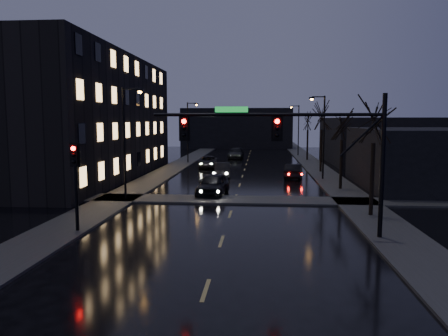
% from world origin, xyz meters
% --- Properties ---
extents(ground, '(160.00, 160.00, 0.00)m').
position_xyz_m(ground, '(0.00, 0.00, 0.00)').
color(ground, black).
rests_on(ground, ground).
extents(sidewalk_left, '(3.00, 140.00, 0.12)m').
position_xyz_m(sidewalk_left, '(-8.50, 35.00, 0.06)').
color(sidewalk_left, '#2D2D2B').
rests_on(sidewalk_left, ground).
extents(sidewalk_right, '(3.00, 140.00, 0.12)m').
position_xyz_m(sidewalk_right, '(8.50, 35.00, 0.06)').
color(sidewalk_right, '#2D2D2B').
rests_on(sidewalk_right, ground).
extents(sidewalk_cross, '(40.00, 3.00, 0.12)m').
position_xyz_m(sidewalk_cross, '(0.00, 18.50, 0.06)').
color(sidewalk_cross, '#2D2D2B').
rests_on(sidewalk_cross, ground).
extents(apartment_block, '(12.00, 30.00, 12.00)m').
position_xyz_m(apartment_block, '(-16.50, 30.00, 6.00)').
color(apartment_block, black).
rests_on(apartment_block, ground).
extents(commercial_right_near, '(10.00, 14.00, 5.00)m').
position_xyz_m(commercial_right_near, '(15.50, 26.00, 2.50)').
color(commercial_right_near, black).
rests_on(commercial_right_near, ground).
extents(commercial_right_far, '(12.00, 18.00, 6.00)m').
position_xyz_m(commercial_right_far, '(17.00, 48.00, 3.00)').
color(commercial_right_far, black).
rests_on(commercial_right_far, ground).
extents(far_block, '(22.00, 10.00, 8.00)m').
position_xyz_m(far_block, '(-3.00, 78.00, 4.00)').
color(far_block, black).
rests_on(far_block, ground).
extents(signal_mast, '(11.11, 0.41, 7.00)m').
position_xyz_m(signal_mast, '(3.85, 9.00, 4.87)').
color(signal_mast, black).
rests_on(signal_mast, ground).
extents(signal_pole_left, '(0.35, 0.41, 4.53)m').
position_xyz_m(signal_pole_left, '(-7.50, 8.99, 3.01)').
color(signal_pole_left, black).
rests_on(signal_pole_left, ground).
extents(tree_near, '(3.52, 3.52, 8.08)m').
position_xyz_m(tree_near, '(8.40, 14.00, 6.22)').
color(tree_near, black).
rests_on(tree_near, ground).
extents(tree_mid_a, '(3.30, 3.30, 7.58)m').
position_xyz_m(tree_mid_a, '(8.40, 24.00, 5.83)').
color(tree_mid_a, black).
rests_on(tree_mid_a, ground).
extents(tree_mid_b, '(3.74, 3.74, 8.59)m').
position_xyz_m(tree_mid_b, '(8.40, 36.00, 6.61)').
color(tree_mid_b, black).
rests_on(tree_mid_b, ground).
extents(tree_far, '(3.43, 3.43, 7.88)m').
position_xyz_m(tree_far, '(8.40, 50.00, 6.06)').
color(tree_far, black).
rests_on(tree_far, ground).
extents(streetlight_l_near, '(1.53, 0.28, 8.00)m').
position_xyz_m(streetlight_l_near, '(-7.58, 18.00, 4.77)').
color(streetlight_l_near, black).
rests_on(streetlight_l_near, ground).
extents(streetlight_l_far, '(1.53, 0.28, 8.00)m').
position_xyz_m(streetlight_l_far, '(-7.58, 45.00, 4.77)').
color(streetlight_l_far, black).
rests_on(streetlight_l_far, ground).
extents(streetlight_r_mid, '(1.53, 0.28, 8.00)m').
position_xyz_m(streetlight_r_mid, '(7.58, 30.00, 4.77)').
color(streetlight_r_mid, black).
rests_on(streetlight_r_mid, ground).
extents(streetlight_r_far, '(1.53, 0.28, 8.00)m').
position_xyz_m(streetlight_r_far, '(7.58, 58.00, 4.77)').
color(streetlight_r_far, black).
rests_on(streetlight_r_far, ground).
extents(oncoming_car_a, '(2.44, 5.09, 1.68)m').
position_xyz_m(oncoming_car_a, '(-1.80, 20.67, 0.84)').
color(oncoming_car_a, black).
rests_on(oncoming_car_a, ground).
extents(oncoming_car_b, '(1.93, 4.50, 1.44)m').
position_xyz_m(oncoming_car_b, '(-2.01, 31.24, 0.72)').
color(oncoming_car_b, black).
rests_on(oncoming_car_b, ground).
extents(oncoming_car_c, '(2.84, 5.28, 1.41)m').
position_xyz_m(oncoming_car_c, '(-4.41, 39.68, 0.70)').
color(oncoming_car_c, black).
rests_on(oncoming_car_c, ground).
extents(oncoming_car_d, '(2.33, 5.45, 1.56)m').
position_xyz_m(oncoming_car_d, '(-1.83, 52.40, 0.78)').
color(oncoming_car_d, black).
rests_on(oncoming_car_d, ground).
extents(lead_car, '(2.13, 4.58, 1.45)m').
position_xyz_m(lead_car, '(5.06, 30.73, 0.73)').
color(lead_car, black).
rests_on(lead_car, ground).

